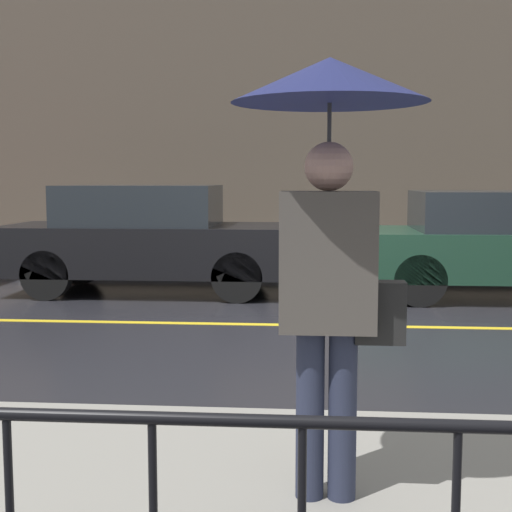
% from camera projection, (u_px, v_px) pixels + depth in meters
% --- Properties ---
extents(ground_plane, '(80.00, 80.00, 0.00)m').
position_uv_depth(ground_plane, '(328.00, 326.00, 8.26)').
color(ground_plane, black).
extents(sidewalk_far, '(28.00, 1.71, 0.12)m').
position_uv_depth(sidewalk_far, '(323.00, 273.00, 12.48)').
color(sidewalk_far, gray).
rests_on(sidewalk_far, ground_plane).
extents(lane_marking, '(25.20, 0.12, 0.01)m').
position_uv_depth(lane_marking, '(328.00, 325.00, 8.26)').
color(lane_marking, gold).
rests_on(lane_marking, ground_plane).
extents(building_storefront, '(28.00, 0.30, 6.58)m').
position_uv_depth(building_storefront, '(324.00, 92.00, 13.13)').
color(building_storefront, '#4C4238').
rests_on(building_storefront, ground_plane).
extents(pedestrian, '(0.93, 0.93, 2.14)m').
position_uv_depth(pedestrian, '(330.00, 174.00, 3.37)').
color(pedestrian, '#23283D').
rests_on(pedestrian, sidewalk_near).
extents(car_black, '(4.35, 1.73, 1.60)m').
position_uv_depth(car_black, '(149.00, 238.00, 10.60)').
color(car_black, black).
rests_on(car_black, ground_plane).
extents(car_dark_green, '(4.47, 1.94, 1.52)m').
position_uv_depth(car_dark_green, '(506.00, 243.00, 10.18)').
color(car_dark_green, '#193828').
rests_on(car_dark_green, ground_plane).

